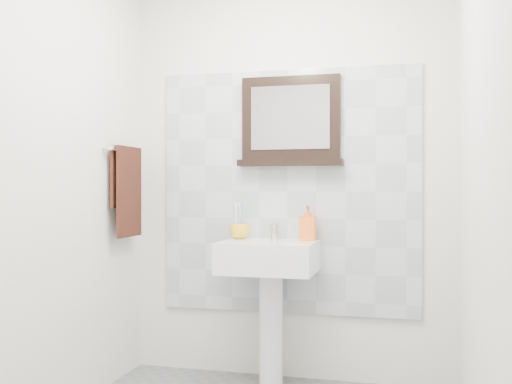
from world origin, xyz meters
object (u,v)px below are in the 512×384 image
toothbrush_cup (239,231)px  framed_mirror (291,124)px  pedestal_sink (269,272)px  soap_dispenser (308,223)px  hand_towel (127,184)px

toothbrush_cup → framed_mirror: bearing=14.8°
pedestal_sink → soap_dispenser: bearing=29.2°
toothbrush_cup → soap_dispenser: 0.43m
soap_dispenser → toothbrush_cup: bearing=-179.1°
hand_towel → toothbrush_cup: bearing=15.6°
framed_mirror → hand_towel: size_ratio=1.17×
soap_dispenser → framed_mirror: size_ratio=0.32×
framed_mirror → hand_towel: framed_mirror is taller
pedestal_sink → framed_mirror: size_ratio=1.49×
soap_dispenser → pedestal_sink: bearing=-151.4°
soap_dispenser → framed_mirror: bearing=148.9°
pedestal_sink → soap_dispenser: size_ratio=4.58×
framed_mirror → soap_dispenser: bearing=-30.5°
toothbrush_cup → framed_mirror: framed_mirror is taller
toothbrush_cup → framed_mirror: (0.30, 0.08, 0.66)m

